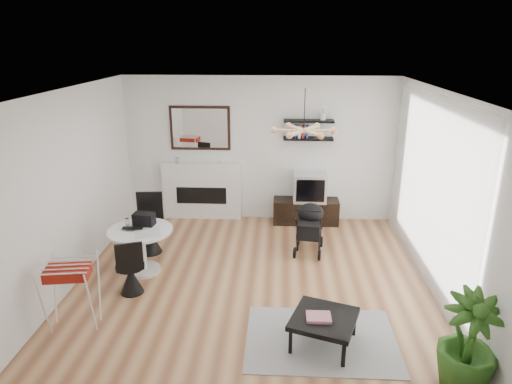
# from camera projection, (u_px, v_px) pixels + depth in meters

# --- Properties ---
(floor) EXTENTS (5.00, 5.00, 0.00)m
(floor) POSITION_uv_depth(u_px,v_px,m) (251.00, 281.00, 6.57)
(floor) COLOR brown
(floor) RESTS_ON ground
(ceiling) EXTENTS (5.00, 5.00, 0.00)m
(ceiling) POSITION_uv_depth(u_px,v_px,m) (250.00, 91.00, 5.70)
(ceiling) COLOR white
(ceiling) RESTS_ON wall_back
(wall_back) EXTENTS (5.00, 0.00, 5.00)m
(wall_back) POSITION_uv_depth(u_px,v_px,m) (260.00, 150.00, 8.50)
(wall_back) COLOR white
(wall_back) RESTS_ON floor
(wall_left) EXTENTS (0.00, 5.00, 5.00)m
(wall_left) POSITION_uv_depth(u_px,v_px,m) (69.00, 190.00, 6.26)
(wall_left) COLOR white
(wall_left) RESTS_ON floor
(wall_right) EXTENTS (0.00, 5.00, 5.00)m
(wall_right) POSITION_uv_depth(u_px,v_px,m) (440.00, 196.00, 6.00)
(wall_right) COLOR white
(wall_right) RESTS_ON floor
(sheer_curtain) EXTENTS (0.04, 3.60, 2.60)m
(sheer_curtain) POSITION_uv_depth(u_px,v_px,m) (428.00, 191.00, 6.20)
(sheer_curtain) COLOR white
(sheer_curtain) RESTS_ON wall_right
(fireplace) EXTENTS (1.50, 0.17, 2.16)m
(fireplace) POSITION_uv_depth(u_px,v_px,m) (202.00, 184.00, 8.70)
(fireplace) COLOR white
(fireplace) RESTS_ON floor
(shelf_lower) EXTENTS (0.90, 0.25, 0.04)m
(shelf_lower) POSITION_uv_depth(u_px,v_px,m) (308.00, 139.00, 8.25)
(shelf_lower) COLOR black
(shelf_lower) RESTS_ON wall_back
(shelf_upper) EXTENTS (0.90, 0.25, 0.04)m
(shelf_upper) POSITION_uv_depth(u_px,v_px,m) (309.00, 121.00, 8.15)
(shelf_upper) COLOR black
(shelf_upper) RESTS_ON wall_back
(pendant_lamp) EXTENTS (0.90, 0.90, 0.10)m
(pendant_lamp) POSITION_uv_depth(u_px,v_px,m) (304.00, 130.00, 6.12)
(pendant_lamp) COLOR tan
(pendant_lamp) RESTS_ON ceiling
(tv_console) EXTENTS (1.22, 0.43, 0.46)m
(tv_console) POSITION_uv_depth(u_px,v_px,m) (306.00, 211.00, 8.60)
(tv_console) COLOR black
(tv_console) RESTS_ON floor
(crt_tv) EXTENTS (0.60, 0.52, 0.52)m
(crt_tv) POSITION_uv_depth(u_px,v_px,m) (310.00, 187.00, 8.44)
(crt_tv) COLOR silver
(crt_tv) RESTS_ON tv_console
(dining_table) EXTENTS (0.94, 0.94, 0.69)m
(dining_table) POSITION_uv_depth(u_px,v_px,m) (141.00, 244.00, 6.71)
(dining_table) COLOR white
(dining_table) RESTS_ON floor
(laptop) EXTENTS (0.32, 0.21, 0.02)m
(laptop) POSITION_uv_depth(u_px,v_px,m) (132.00, 230.00, 6.58)
(laptop) COLOR black
(laptop) RESTS_ON dining_table
(black_bag) EXTENTS (0.33, 0.22, 0.18)m
(black_bag) POSITION_uv_depth(u_px,v_px,m) (144.00, 219.00, 6.76)
(black_bag) COLOR black
(black_bag) RESTS_ON dining_table
(newspaper) EXTENTS (0.43, 0.39, 0.01)m
(newspaper) POSITION_uv_depth(u_px,v_px,m) (148.00, 233.00, 6.50)
(newspaper) COLOR silver
(newspaper) RESTS_ON dining_table
(drinking_glass) EXTENTS (0.06, 0.06, 0.10)m
(drinking_glass) POSITION_uv_depth(u_px,v_px,m) (127.00, 222.00, 6.77)
(drinking_glass) COLOR white
(drinking_glass) RESTS_ON dining_table
(chair_far) EXTENTS (0.46, 0.48, 0.97)m
(chair_far) POSITION_uv_depth(u_px,v_px,m) (150.00, 234.00, 7.39)
(chair_far) COLOR black
(chair_far) RESTS_ON floor
(chair_near) EXTENTS (0.43, 0.44, 0.82)m
(chair_near) POSITION_uv_depth(u_px,v_px,m) (131.00, 276.00, 6.20)
(chair_near) COLOR black
(chair_near) RESTS_ON floor
(drying_rack) EXTENTS (0.64, 0.61, 0.85)m
(drying_rack) POSITION_uv_depth(u_px,v_px,m) (72.00, 294.00, 5.41)
(drying_rack) COLOR white
(drying_rack) RESTS_ON floor
(stroller) EXTENTS (0.53, 0.75, 0.87)m
(stroller) POSITION_uv_depth(u_px,v_px,m) (309.00, 229.00, 7.41)
(stroller) COLOR black
(stroller) RESTS_ON floor
(rug) EXTENTS (1.73, 1.25, 0.01)m
(rug) POSITION_uv_depth(u_px,v_px,m) (321.00, 339.00, 5.30)
(rug) COLOR #979797
(rug) RESTS_ON floor
(coffee_table) EXTENTS (0.88, 0.88, 0.35)m
(coffee_table) POSITION_uv_depth(u_px,v_px,m) (324.00, 320.00, 5.12)
(coffee_table) COLOR black
(coffee_table) RESTS_ON rug
(magazines) EXTENTS (0.27, 0.22, 0.04)m
(magazines) POSITION_uv_depth(u_px,v_px,m) (319.00, 317.00, 5.07)
(magazines) COLOR #C53141
(magazines) RESTS_ON coffee_table
(potted_plant) EXTENTS (0.64, 0.64, 1.04)m
(potted_plant) POSITION_uv_depth(u_px,v_px,m) (468.00, 342.00, 4.43)
(potted_plant) COLOR #2A5919
(potted_plant) RESTS_ON floor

